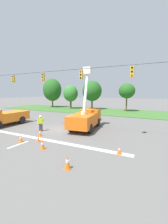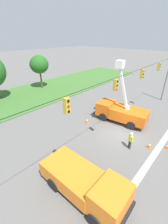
{
  "view_description": "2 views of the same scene",
  "coord_description": "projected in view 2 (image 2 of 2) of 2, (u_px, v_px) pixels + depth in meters",
  "views": [
    {
      "loc": [
        10.19,
        -13.72,
        4.23
      ],
      "look_at": [
        1.72,
        2.7,
        1.82
      ],
      "focal_mm": 24.0,
      "sensor_mm": 36.0,
      "label": 1
    },
    {
      "loc": [
        -12.46,
        -5.81,
        9.56
      ],
      "look_at": [
        -1.15,
        4.36,
        1.68
      ],
      "focal_mm": 24.0,
      "sensor_mm": 36.0,
      "label": 2
    }
  ],
  "objects": [
    {
      "name": "ground_plane",
      "position": [
        121.0,
        135.0,
        16.08
      ],
      "size": [
        200.0,
        200.0,
        0.0
      ],
      "primitive_type": "plane",
      "color": "#605E5B"
    },
    {
      "name": "signal_gantry",
      "position": [
        127.0,
        94.0,
        14.02
      ],
      "size": [
        26.2,
        0.33,
        7.2
      ],
      "color": "slate",
      "rests_on": "ground"
    },
    {
      "name": "traffic_cone_foreground_right",
      "position": [
        87.0,
        121.0,
        18.02
      ],
      "size": [
        0.36,
        0.36,
        0.72
      ],
      "color": "orange",
      "rests_on": "ground"
    },
    {
      "name": "road_worker",
      "position": [
        131.0,
        139.0,
        13.73
      ],
      "size": [
        0.46,
        0.52,
        1.77
      ],
      "color": "#383842",
      "rests_on": "ground"
    },
    {
      "name": "utility_truck_bucket_lift",
      "position": [
        120.0,
        111.0,
        18.08
      ],
      "size": [
        3.26,
        6.44,
        7.16
      ],
      "color": "orange",
      "rests_on": "ground"
    },
    {
      "name": "grass_verge",
      "position": [
        32.0,
        94.0,
        26.74
      ],
      "size": [
        56.0,
        12.0,
        0.1
      ],
      "primitive_type": "cube",
      "color": "#3D6B2D",
      "rests_on": "ground"
    },
    {
      "name": "tree_east",
      "position": [
        39.0,
        65.0,
        27.97
      ],
      "size": [
        3.48,
        3.39,
        6.23
      ],
      "color": "brown",
      "rests_on": "ground"
    },
    {
      "name": "traffic_cone_near_bucket",
      "position": [
        150.0,
        145.0,
        14.02
      ],
      "size": [
        0.36,
        0.36,
        0.68
      ],
      "color": "orange",
      "rests_on": "ground"
    },
    {
      "name": "utility_truck_support_near",
      "position": [
        86.0,
        183.0,
        9.52
      ],
      "size": [
        2.58,
        6.21,
        2.2
      ],
      "color": "orange",
      "rests_on": "ground"
    },
    {
      "name": "traffic_cone_foreground_left",
      "position": [
        168.0,
        147.0,
        13.94
      ],
      "size": [
        0.36,
        0.36,
        0.58
      ],
      "color": "orange",
      "rests_on": "ground"
    }
  ]
}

